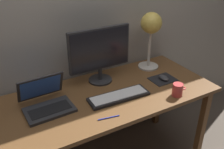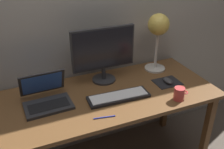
# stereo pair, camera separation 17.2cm
# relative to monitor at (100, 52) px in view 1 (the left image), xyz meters

# --- Properties ---
(back_wall) EXTENTS (4.80, 0.06, 2.60)m
(back_wall) POSITION_rel_monitor_xyz_m (-0.05, 0.20, 0.31)
(back_wall) COLOR #9E998E
(back_wall) RESTS_ON ground
(desk) EXTENTS (1.60, 0.70, 0.74)m
(desk) POSITION_rel_monitor_xyz_m (-0.05, -0.20, -0.33)
(desk) COLOR brown
(desk) RESTS_ON ground
(monitor) EXTENTS (0.49, 0.18, 0.43)m
(monitor) POSITION_rel_monitor_xyz_m (0.00, 0.00, 0.00)
(monitor) COLOR #28282B
(monitor) RESTS_ON desk
(keyboard_main) EXTENTS (0.45, 0.16, 0.03)m
(keyboard_main) POSITION_rel_monitor_xyz_m (0.00, -0.28, -0.23)
(keyboard_main) COLOR black
(keyboard_main) RESTS_ON desk
(laptop) EXTENTS (0.32, 0.30, 0.21)m
(laptop) POSITION_rel_monitor_xyz_m (-0.48, -0.13, -0.19)
(laptop) COLOR #28282B
(laptop) RESTS_ON desk
(desk_lamp) EXTENTS (0.17, 0.17, 0.48)m
(desk_lamp) POSITION_rel_monitor_xyz_m (0.48, 0.01, 0.11)
(desk_lamp) COLOR beige
(desk_lamp) RESTS_ON desk
(mousepad) EXTENTS (0.20, 0.16, 0.00)m
(mousepad) POSITION_rel_monitor_xyz_m (0.44, -0.23, -0.24)
(mousepad) COLOR black
(mousepad) RESTS_ON desk
(mouse) EXTENTS (0.06, 0.10, 0.03)m
(mouse) POSITION_rel_monitor_xyz_m (0.44, -0.24, -0.23)
(mouse) COLOR #38383A
(mouse) RESTS_ON mousepad
(coffee_mug) EXTENTS (0.11, 0.07, 0.09)m
(coffee_mug) POSITION_rel_monitor_xyz_m (0.38, -0.46, -0.20)
(coffee_mug) COLOR #CC3F3F
(coffee_mug) RESTS_ON desk
(pen) EXTENTS (0.14, 0.03, 0.01)m
(pen) POSITION_rel_monitor_xyz_m (-0.17, -0.45, -0.24)
(pen) COLOR #2633A5
(pen) RESTS_ON desk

